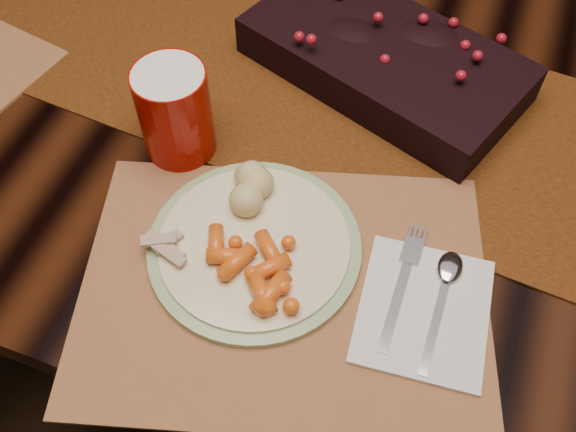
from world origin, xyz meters
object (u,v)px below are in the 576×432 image
(mashed_potatoes, at_px, (248,185))
(turkey_shreds, at_px, (158,244))
(baby_carrots, at_px, (253,259))
(centerpiece, at_px, (385,54))
(red_cup, at_px, (175,112))
(dining_table, at_px, (335,230))
(dinner_plate, at_px, (255,246))
(napkin, at_px, (424,310))
(placemat_main, at_px, (284,287))

(mashed_potatoes, distance_m, turkey_shreds, 0.12)
(baby_carrots, relative_size, mashed_potatoes, 1.49)
(mashed_potatoes, relative_size, turkey_shreds, 1.08)
(centerpiece, distance_m, red_cup, 0.30)
(dining_table, xyz_separation_m, red_cup, (-0.17, -0.19, 0.44))
(centerpiece, relative_size, baby_carrots, 3.43)
(dining_table, relative_size, centerpiece, 4.86)
(centerpiece, height_order, dinner_plate, centerpiece)
(napkin, bearing_deg, dining_table, 114.40)
(centerpiece, relative_size, red_cup, 3.08)
(dinner_plate, distance_m, turkey_shreds, 0.11)
(dining_table, relative_size, napkin, 11.52)
(placemat_main, xyz_separation_m, turkey_shreds, (-0.14, -0.01, 0.02))
(dining_table, distance_m, red_cup, 0.51)
(mashed_potatoes, xyz_separation_m, red_cup, (-0.11, 0.05, 0.03))
(placemat_main, bearing_deg, napkin, -7.60)
(dinner_plate, bearing_deg, dining_table, 85.91)
(centerpiece, bearing_deg, mashed_potatoes, -108.22)
(dining_table, distance_m, baby_carrots, 0.52)
(placemat_main, xyz_separation_m, baby_carrots, (-0.04, 0.01, 0.03))
(red_cup, bearing_deg, centerpiece, 46.52)
(dining_table, distance_m, centerpiece, 0.42)
(placemat_main, xyz_separation_m, mashed_potatoes, (-0.08, 0.09, 0.04))
(centerpiece, bearing_deg, turkey_shreds, -112.76)
(placemat_main, relative_size, napkin, 2.82)
(turkey_shreds, distance_m, napkin, 0.30)
(dinner_plate, distance_m, mashed_potatoes, 0.07)
(dining_table, bearing_deg, baby_carrots, -92.19)
(baby_carrots, bearing_deg, placemat_main, -10.26)
(baby_carrots, bearing_deg, red_cup, 138.32)
(centerpiece, height_order, baby_carrots, centerpiece)
(placemat_main, height_order, turkey_shreds, turkey_shreds)
(napkin, bearing_deg, baby_carrots, 179.92)
(dinner_plate, height_order, baby_carrots, baby_carrots)
(napkin, distance_m, red_cup, 0.37)
(baby_carrots, xyz_separation_m, napkin, (0.19, 0.02, -0.02))
(placemat_main, relative_size, turkey_shreds, 6.59)
(placemat_main, distance_m, napkin, 0.15)
(baby_carrots, distance_m, mashed_potatoes, 0.09)
(napkin, bearing_deg, mashed_potatoes, 158.48)
(dining_table, xyz_separation_m, mashed_potatoes, (-0.05, -0.24, 0.41))
(centerpiece, distance_m, dinner_plate, 0.33)
(dinner_plate, relative_size, red_cup, 2.00)
(dining_table, relative_size, dinner_plate, 7.48)
(dinner_plate, height_order, napkin, dinner_plate)
(dinner_plate, relative_size, mashed_potatoes, 3.32)
(dining_table, bearing_deg, napkin, -60.64)
(dinner_plate, xyz_separation_m, baby_carrots, (0.01, -0.03, 0.02))
(centerpiece, distance_m, baby_carrots, 0.35)
(dining_table, height_order, napkin, napkin)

